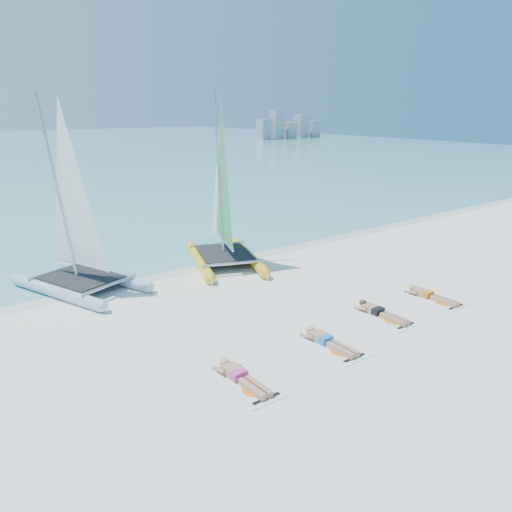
{
  "coord_description": "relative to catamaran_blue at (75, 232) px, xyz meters",
  "views": [
    {
      "loc": [
        -8.38,
        -10.27,
        5.84
      ],
      "look_at": [
        0.3,
        1.2,
        1.49
      ],
      "focal_mm": 35.0,
      "sensor_mm": 36.0,
      "label": 1
    }
  ],
  "objects": [
    {
      "name": "sunbather_a",
      "position": [
        0.88,
        -7.95,
        -1.82
      ],
      "size": [
        0.37,
        1.73,
        0.26
      ],
      "color": "tan",
      "rests_on": "towel_a"
    },
    {
      "name": "catamaran_blue",
      "position": [
        0.0,
        0.0,
        0.0
      ],
      "size": [
        3.74,
        5.24,
        6.49
      ],
      "rotation": [
        0.0,
        0.0,
        0.34
      ],
      "color": "#A3B8D6",
      "rests_on": "ground"
    },
    {
      "name": "towel_b",
      "position": [
        3.65,
        -8.05,
        -1.93
      ],
      "size": [
        1.0,
        1.85,
        0.02
      ],
      "primitive_type": "cube",
      "color": "white",
      "rests_on": "ground"
    },
    {
      "name": "sunbather_c",
      "position": [
        6.16,
        -7.47,
        -1.82
      ],
      "size": [
        0.37,
        1.73,
        0.26
      ],
      "color": "tan",
      "rests_on": "towel_c"
    },
    {
      "name": "ground",
      "position": [
        3.64,
        -5.69,
        -1.94
      ],
      "size": [
        140.0,
        140.0,
        0.0
      ],
      "primitive_type": "plane",
      "color": "white",
      "rests_on": "ground"
    },
    {
      "name": "catamaran_yellow",
      "position": [
        5.54,
        -0.14,
        0.16
      ],
      "size": [
        3.93,
        5.4,
        6.67
      ],
      "rotation": [
        0.0,
        0.0,
        -0.37
      ],
      "color": "yellow",
      "rests_on": "ground"
    },
    {
      "name": "towel_c",
      "position": [
        6.16,
        -7.66,
        -1.93
      ],
      "size": [
        1.0,
        1.85,
        0.02
      ],
      "primitive_type": "cube",
      "color": "white",
      "rests_on": "ground"
    },
    {
      "name": "sunbather_d",
      "position": [
        8.49,
        -7.54,
        -1.82
      ],
      "size": [
        0.37,
        1.73,
        0.26
      ],
      "color": "tan",
      "rests_on": "towel_d"
    },
    {
      "name": "sunbather_b",
      "position": [
        3.65,
        -7.86,
        -1.82
      ],
      "size": [
        0.37,
        1.73,
        0.26
      ],
      "color": "tan",
      "rests_on": "towel_b"
    },
    {
      "name": "distant_skyline",
      "position": [
        57.35,
        56.31,
        0.0
      ],
      "size": [
        14.0,
        2.0,
        5.0
      ],
      "color": "#8D949B",
      "rests_on": "ground"
    },
    {
      "name": "wet_sand_strip",
      "position": [
        3.64,
        -0.19,
        -1.93
      ],
      "size": [
        140.0,
        1.4,
        0.01
      ],
      "primitive_type": "cube",
      "color": "silver",
      "rests_on": "ground"
    },
    {
      "name": "towel_a",
      "position": [
        0.88,
        -8.14,
        -1.93
      ],
      "size": [
        1.0,
        1.85,
        0.02
      ],
      "primitive_type": "cube",
      "color": "white",
      "rests_on": "ground"
    },
    {
      "name": "towel_d",
      "position": [
        8.49,
        -7.73,
        -1.93
      ],
      "size": [
        1.0,
        1.85,
        0.02
      ],
      "primitive_type": "cube",
      "color": "white",
      "rests_on": "ground"
    }
  ]
}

